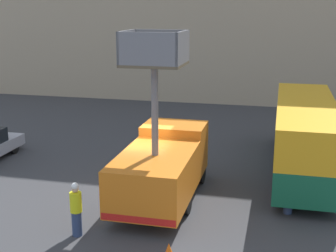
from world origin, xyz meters
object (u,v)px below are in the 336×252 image
utility_truck (162,163)px  city_bus (305,132)px  road_worker_near_truck (76,209)px  road_worker_directing (289,187)px

utility_truck → city_bus: (5.30, 4.35, 0.38)m
city_bus → road_worker_near_truck: 10.71m
city_bus → road_worker_directing: bearing=-172.3°
road_worker_near_truck → road_worker_directing: (6.61, 3.33, 0.07)m
utility_truck → road_worker_directing: utility_truck is taller
road_worker_directing → road_worker_near_truck: bearing=-46.7°
utility_truck → road_worker_near_truck: (-1.95, -3.48, -0.57)m
road_worker_near_truck → road_worker_directing: bearing=122.7°
utility_truck → road_worker_near_truck: bearing=-119.3°
road_worker_directing → utility_truck: bearing=-75.3°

